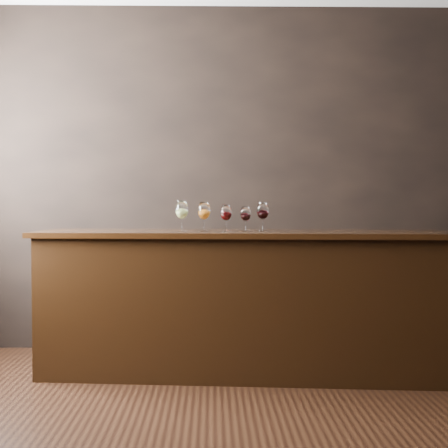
{
  "coord_description": "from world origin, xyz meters",
  "views": [
    {
      "loc": [
        -0.28,
        -2.88,
        1.2
      ],
      "look_at": [
        -0.19,
        1.42,
        1.05
      ],
      "focal_mm": 50.0,
      "sensor_mm": 36.0,
      "label": 1
    }
  ],
  "objects_px": {
    "bar_counter": "(241,306)",
    "back_bar_shelf": "(288,296)",
    "glass_white": "(182,211)",
    "glass_red_b": "(246,214)",
    "glass_amber": "(204,211)",
    "glass_red_a": "(226,213)",
    "glass_red_c": "(263,212)"
  },
  "relations": [
    {
      "from": "bar_counter",
      "to": "back_bar_shelf",
      "type": "height_order",
      "value": "bar_counter"
    },
    {
      "from": "glass_white",
      "to": "glass_red_b",
      "type": "relative_size",
      "value": 1.22
    },
    {
      "from": "back_bar_shelf",
      "to": "glass_red_b",
      "type": "distance_m",
      "value": 0.96
    },
    {
      "from": "glass_white",
      "to": "glass_amber",
      "type": "relative_size",
      "value": 1.04
    },
    {
      "from": "back_bar_shelf",
      "to": "glass_amber",
      "type": "height_order",
      "value": "glass_amber"
    },
    {
      "from": "bar_counter",
      "to": "glass_red_b",
      "type": "bearing_deg",
      "value": 32.64
    },
    {
      "from": "glass_red_a",
      "to": "glass_red_c",
      "type": "relative_size",
      "value": 0.92
    },
    {
      "from": "glass_amber",
      "to": "glass_red_a",
      "type": "xyz_separation_m",
      "value": [
        0.15,
        -0.04,
        -0.01
      ]
    },
    {
      "from": "back_bar_shelf",
      "to": "glass_red_c",
      "type": "bearing_deg",
      "value": -113.64
    },
    {
      "from": "glass_red_c",
      "to": "glass_white",
      "type": "bearing_deg",
      "value": -179.67
    },
    {
      "from": "bar_counter",
      "to": "glass_red_c",
      "type": "relative_size",
      "value": 13.69
    },
    {
      "from": "glass_white",
      "to": "glass_red_a",
      "type": "relative_size",
      "value": 1.15
    },
    {
      "from": "back_bar_shelf",
      "to": "glass_red_b",
      "type": "xyz_separation_m",
      "value": [
        -0.37,
        -0.59,
        0.66
      ]
    },
    {
      "from": "glass_white",
      "to": "glass_red_b",
      "type": "bearing_deg",
      "value": -2.35
    },
    {
      "from": "glass_red_a",
      "to": "glass_red_b",
      "type": "xyz_separation_m",
      "value": [
        0.14,
        0.04,
        -0.01
      ]
    },
    {
      "from": "glass_white",
      "to": "glass_red_c",
      "type": "relative_size",
      "value": 1.06
    },
    {
      "from": "glass_white",
      "to": "glass_amber",
      "type": "xyz_separation_m",
      "value": [
        0.16,
        -0.02,
        -0.01
      ]
    },
    {
      "from": "bar_counter",
      "to": "glass_red_a",
      "type": "height_order",
      "value": "glass_red_a"
    },
    {
      "from": "glass_red_a",
      "to": "glass_red_b",
      "type": "relative_size",
      "value": 1.07
    },
    {
      "from": "back_bar_shelf",
      "to": "glass_amber",
      "type": "xyz_separation_m",
      "value": [
        -0.66,
        -0.59,
        0.68
      ]
    },
    {
      "from": "glass_white",
      "to": "glass_red_a",
      "type": "distance_m",
      "value": 0.31
    },
    {
      "from": "bar_counter",
      "to": "back_bar_shelf",
      "type": "bearing_deg",
      "value": 61.75
    },
    {
      "from": "glass_red_a",
      "to": "bar_counter",
      "type": "bearing_deg",
      "value": 10.81
    },
    {
      "from": "bar_counter",
      "to": "glass_red_b",
      "type": "relative_size",
      "value": 15.88
    },
    {
      "from": "back_bar_shelf",
      "to": "glass_amber",
      "type": "distance_m",
      "value": 1.12
    },
    {
      "from": "glass_red_a",
      "to": "glass_red_b",
      "type": "height_order",
      "value": "glass_red_a"
    },
    {
      "from": "bar_counter",
      "to": "glass_amber",
      "type": "height_order",
      "value": "glass_amber"
    },
    {
      "from": "bar_counter",
      "to": "glass_red_c",
      "type": "distance_m",
      "value": 0.67
    },
    {
      "from": "glass_red_a",
      "to": "glass_amber",
      "type": "bearing_deg",
      "value": 166.19
    },
    {
      "from": "glass_white",
      "to": "glass_red_c",
      "type": "distance_m",
      "value": 0.57
    },
    {
      "from": "glass_amber",
      "to": "glass_red_c",
      "type": "xyz_separation_m",
      "value": [
        0.41,
        0.02,
        -0.0
      ]
    },
    {
      "from": "bar_counter",
      "to": "back_bar_shelf",
      "type": "relative_size",
      "value": 1.08
    }
  ]
}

